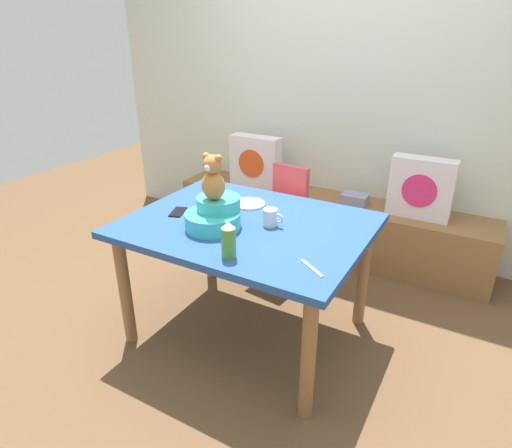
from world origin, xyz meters
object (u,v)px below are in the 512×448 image
object	(u,v)px
book_stack	(355,199)
coffee_mug	(271,217)
pillow_floral_right	(421,188)
dinner_plate_near	(249,204)
dining_table	(247,237)
highchair	(281,204)
ketchup_bottle	(229,240)
cell_phone	(178,212)
infant_seat_teal	(215,215)
pillow_floral_left	(255,162)
teddy_bear	(213,178)

from	to	relation	value
book_stack	coffee_mug	world-z (taller)	coffee_mug
pillow_floral_right	dinner_plate_near	world-z (taller)	pillow_floral_right
dining_table	coffee_mug	size ratio (longest dim) A/B	11.03
pillow_floral_right	book_stack	bearing A→B (deg)	177.50
highchair	ketchup_bottle	world-z (taller)	ketchup_bottle
cell_phone	book_stack	bearing A→B (deg)	43.69
dining_table	book_stack	bearing A→B (deg)	79.45
ketchup_bottle	dinner_plate_near	world-z (taller)	ketchup_bottle
ketchup_bottle	infant_seat_teal	bearing A→B (deg)	135.09
infant_seat_teal	coffee_mug	distance (m)	0.30
highchair	infant_seat_teal	world-z (taller)	infant_seat_teal
ketchup_bottle	pillow_floral_left	bearing A→B (deg)	115.56
pillow_floral_left	infant_seat_teal	bearing A→B (deg)	-69.01
dining_table	teddy_bear	xyz separation A→B (m)	(-0.12, -0.14, 0.37)
ketchup_bottle	dinner_plate_near	size ratio (longest dim) A/B	0.92
ketchup_bottle	cell_phone	bearing A→B (deg)	150.91
cell_phone	ketchup_bottle	bearing A→B (deg)	-49.23
highchair	dinner_plate_near	xyz separation A→B (m)	(0.07, -0.59, 0.22)
pillow_floral_right	infant_seat_teal	bearing A→B (deg)	-121.23
pillow_floral_right	infant_seat_teal	world-z (taller)	same
coffee_mug	cell_phone	world-z (taller)	coffee_mug
book_stack	ketchup_bottle	bearing A→B (deg)	-93.74
pillow_floral_left	book_stack	world-z (taller)	pillow_floral_left
pillow_floral_left	pillow_floral_right	bearing A→B (deg)	0.00
teddy_bear	coffee_mug	world-z (taller)	teddy_bear
highchair	coffee_mug	distance (m)	0.91
pillow_floral_right	dining_table	size ratio (longest dim) A/B	0.33
dining_table	infant_seat_teal	world-z (taller)	infant_seat_teal
book_stack	infant_seat_teal	world-z (taller)	infant_seat_teal
teddy_bear	ketchup_bottle	size ratio (longest dim) A/B	1.35
book_stack	coffee_mug	xyz separation A→B (m)	(-0.10, -1.24, 0.29)
pillow_floral_left	cell_phone	bearing A→B (deg)	-80.25
book_stack	dining_table	distance (m)	1.30
highchair	infant_seat_teal	size ratio (longest dim) A/B	2.39
book_stack	cell_phone	distance (m)	1.52
infant_seat_teal	book_stack	bearing A→B (deg)	75.69
ketchup_bottle	cell_phone	distance (m)	0.64
infant_seat_teal	dinner_plate_near	xyz separation A→B (m)	(-0.00, 0.37, -0.07)
teddy_bear	dinner_plate_near	size ratio (longest dim) A/B	1.25
dining_table	teddy_bear	world-z (taller)	teddy_bear
dinner_plate_near	cell_phone	size ratio (longest dim) A/B	1.39
pillow_floral_right	teddy_bear	xyz separation A→B (m)	(-0.84, -1.38, 0.34)
dining_table	coffee_mug	world-z (taller)	coffee_mug
pillow_floral_right	cell_phone	world-z (taller)	pillow_floral_right
pillow_floral_right	ketchup_bottle	distance (m)	1.74
infant_seat_teal	cell_phone	xyz separation A→B (m)	(-0.30, 0.06, -0.07)
infant_seat_teal	dinner_plate_near	world-z (taller)	infant_seat_teal
coffee_mug	pillow_floral_right	bearing A→B (deg)	64.41
pillow_floral_right	book_stack	world-z (taller)	pillow_floral_right
pillow_floral_left	coffee_mug	world-z (taller)	pillow_floral_left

